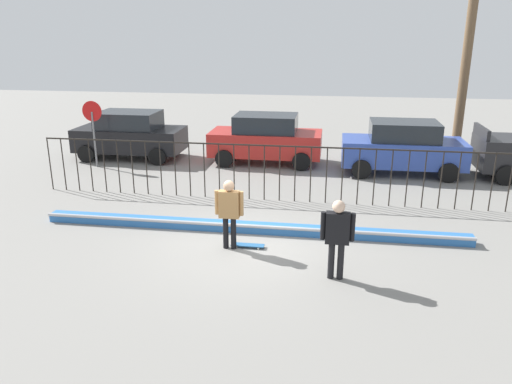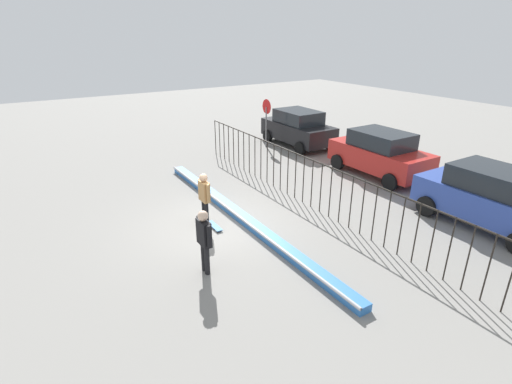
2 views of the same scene
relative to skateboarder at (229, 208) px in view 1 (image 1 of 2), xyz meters
The scene contains 10 objects.
ground_plane 1.08m from the skateboarder, 35.21° to the left, with size 60.00×60.00×0.00m, color gray.
bowl_coping_ledge 1.44m from the skateboarder, 73.95° to the left, with size 11.00×0.40×0.27m.
perimeter_fence 3.70m from the skateboarder, 85.17° to the left, with size 14.04×0.04×1.72m.
skateboarder is the anchor object (origin of this frame).
skateboard 1.04m from the skateboarder, 13.83° to the left, with size 0.80×0.20×0.07m.
camera_operator 2.75m from the skateboarder, 24.92° to the right, with size 0.70×0.26×1.72m.
parked_car_black 9.98m from the skateboarder, 125.48° to the left, with size 4.30×2.12×1.90m.
parked_car_red 8.21m from the skateboarder, 91.83° to the left, with size 4.30×2.12×1.90m.
parked_car_blue 8.87m from the skateboarder, 57.10° to the left, with size 4.30×2.12×1.90m.
stop_sign 9.35m from the skateboarder, 134.76° to the left, with size 0.76×0.07×2.50m.
Camera 1 is at (1.98, -10.89, 4.92)m, focal length 34.89 mm.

